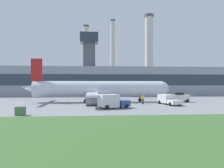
{
  "coord_description": "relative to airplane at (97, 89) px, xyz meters",
  "views": [
    {
      "loc": [
        -1.88,
        -44.6,
        4.05
      ],
      "look_at": [
        2.05,
        1.35,
        3.83
      ],
      "focal_mm": 35.0,
      "sensor_mm": 36.0,
      "label": 1
    }
  ],
  "objects": [
    {
      "name": "airplane",
      "position": [
        0.0,
        0.0,
        0.0
      ],
      "size": [
        30.33,
        26.46,
        9.06
      ],
      "color": "silver",
      "rests_on": "ground_plane"
    },
    {
      "name": "fuel_truck",
      "position": [
        13.22,
        -6.12,
        -1.76
      ],
      "size": [
        3.14,
        6.19,
        1.87
      ],
      "color": "white",
      "rests_on": "ground_plane"
    },
    {
      "name": "smokestack_left",
      "position": [
        -3.97,
        50.86,
        12.16
      ],
      "size": [
        2.67,
        2.67,
        29.51
      ],
      "color": "beige",
      "rests_on": "ground_plane"
    },
    {
      "name": "traffic_cone_near_nose",
      "position": [
        11.98,
        -4.36,
        -2.45
      ],
      "size": [
        0.64,
        0.64,
        0.55
      ],
      "color": "black",
      "rests_on": "ground_plane"
    },
    {
      "name": "ground_plane",
      "position": [
        1.15,
        -1.35,
        -2.7
      ],
      "size": [
        400.0,
        400.0,
        0.0
      ],
      "primitive_type": "plane",
      "color": "gray"
    },
    {
      "name": "baggage_truck",
      "position": [
        2.2,
        -11.37,
        -1.6
      ],
      "size": [
        5.34,
        3.83,
        2.24
      ],
      "color": "#2D4C93",
      "rests_on": "ground_plane"
    },
    {
      "name": "utility_cabinet",
      "position": [
        -9.81,
        -17.93,
        -2.15
      ],
      "size": [
        1.13,
        0.88,
        1.1
      ],
      "color": "#4C724C",
      "rests_on": "ground_plane"
    },
    {
      "name": "traffic_cone_wingtip",
      "position": [
        7.5,
        -3.72,
        -2.43
      ],
      "size": [
        0.66,
        0.66,
        0.6
      ],
      "color": "black",
      "rests_on": "ground_plane"
    },
    {
      "name": "pushback_tug",
      "position": [
        17.4,
        -1.22,
        -1.78
      ],
      "size": [
        4.36,
        2.71,
        2.03
      ],
      "color": "white",
      "rests_on": "ground_plane"
    },
    {
      "name": "ground_crew_person",
      "position": [
        8.73,
        -4.91,
        -1.76
      ],
      "size": [
        0.5,
        0.5,
        1.85
      ],
      "color": "#23283D",
      "rests_on": "ground_plane"
    },
    {
      "name": "smokestack_far",
      "position": [
        23.79,
        48.74,
        14.62
      ],
      "size": [
        4.09,
        4.09,
        34.31
      ],
      "color": "beige",
      "rests_on": "ground_plane"
    },
    {
      "name": "terminal_building",
      "position": [
        1.04,
        25.89,
        2.1
      ],
      "size": [
        87.46,
        12.35,
        20.21
      ],
      "color": "#8C939E",
      "rests_on": "ground_plane"
    },
    {
      "name": "smokestack_right",
      "position": [
        8.03,
        52.47,
        13.75
      ],
      "size": [
        2.43,
        2.43,
        32.71
      ],
      "color": "beige",
      "rests_on": "ground_plane"
    }
  ]
}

